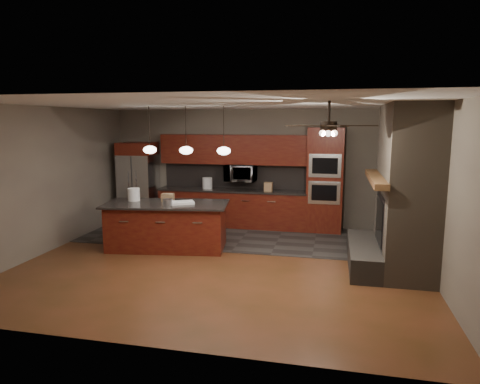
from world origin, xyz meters
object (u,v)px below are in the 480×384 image
(refrigerator, at_px, (139,183))
(kitchen_island, at_px, (167,226))
(oven_tower, at_px, (325,180))
(cardboard_box, at_px, (168,197))
(counter_bucket, at_px, (207,183))
(counter_box, at_px, (268,187))
(white_bucket, at_px, (134,194))
(paint_can, at_px, (168,202))
(microwave, at_px, (241,173))
(paint_tray, at_px, (183,203))

(refrigerator, height_order, kitchen_island, refrigerator)
(oven_tower, distance_m, kitchen_island, 3.72)
(cardboard_box, distance_m, counter_bucket, 1.86)
(kitchen_island, distance_m, counter_box, 2.71)
(oven_tower, distance_m, cardboard_box, 3.58)
(oven_tower, bearing_deg, counter_box, -178.11)
(white_bucket, relative_size, counter_bucket, 0.96)
(oven_tower, height_order, paint_can, oven_tower)
(microwave, relative_size, paint_tray, 1.68)
(oven_tower, height_order, counter_bucket, oven_tower)
(oven_tower, relative_size, counter_box, 11.54)
(paint_can, bearing_deg, refrigerator, 127.01)
(white_bucket, xyz_separation_m, cardboard_box, (0.68, 0.13, -0.05))
(white_bucket, bearing_deg, counter_bucket, 64.12)
(cardboard_box, bearing_deg, oven_tower, 25.36)
(paint_tray, relative_size, cardboard_box, 1.85)
(cardboard_box, bearing_deg, counter_bucket, 75.88)
(oven_tower, xyz_separation_m, white_bucket, (-3.75, -1.97, -0.14))
(refrigerator, xyz_separation_m, cardboard_box, (1.48, -1.76, -0.01))
(refrigerator, height_order, cardboard_box, refrigerator)
(microwave, relative_size, counter_bucket, 2.71)
(kitchen_island, relative_size, counter_box, 12.32)
(oven_tower, relative_size, counter_bucket, 8.83)
(counter_box, bearing_deg, counter_bucket, -179.14)
(oven_tower, xyz_separation_m, microwave, (-1.98, 0.06, 0.11))
(paint_tray, height_order, counter_box, counter_box)
(kitchen_island, xyz_separation_m, white_bucket, (-0.74, 0.10, 0.59))
(microwave, relative_size, white_bucket, 2.82)
(microwave, relative_size, kitchen_island, 0.29)
(refrigerator, distance_m, paint_tray, 2.73)
(white_bucket, bearing_deg, paint_can, -19.99)
(microwave, distance_m, refrigerator, 2.60)
(kitchen_island, height_order, cardboard_box, cardboard_box)
(oven_tower, relative_size, refrigerator, 1.19)
(paint_tray, relative_size, counter_bucket, 1.61)
(refrigerator, xyz_separation_m, counter_box, (3.27, 0.03, 0.00))
(white_bucket, height_order, cardboard_box, white_bucket)
(paint_tray, height_order, counter_bucket, counter_bucket)
(counter_box, bearing_deg, kitchen_island, -127.70)
(refrigerator, relative_size, paint_tray, 4.61)
(paint_can, bearing_deg, counter_bucket, 87.46)
(microwave, height_order, white_bucket, microwave)
(paint_can, xyz_separation_m, counter_bucket, (0.10, 2.28, 0.05))
(counter_box, bearing_deg, cardboard_box, -132.12)
(white_bucket, bearing_deg, counter_box, 38.02)
(microwave, height_order, kitchen_island, microwave)
(white_bucket, relative_size, cardboard_box, 1.10)
(paint_can, height_order, paint_tray, paint_can)
(kitchen_island, bearing_deg, oven_tower, 26.13)
(counter_bucket, bearing_deg, oven_tower, -0.15)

